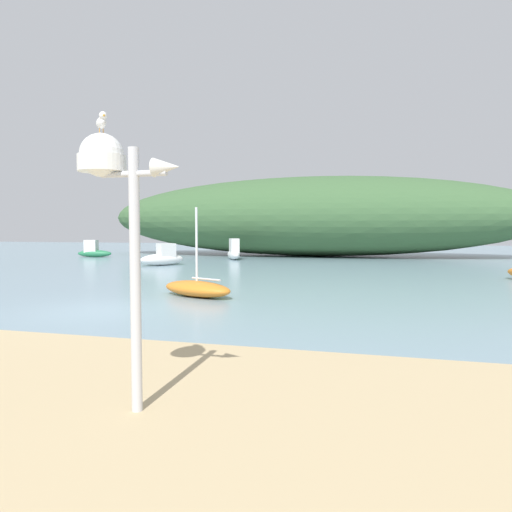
{
  "coord_description": "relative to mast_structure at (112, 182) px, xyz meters",
  "views": [
    {
      "loc": [
        7.35,
        -11.12,
        2.24
      ],
      "look_at": [
        2.99,
        5.4,
        1.26
      ],
      "focal_mm": 32.2,
      "sensor_mm": 36.0,
      "label": 1
    }
  ],
  "objects": [
    {
      "name": "distant_hill",
      "position": [
        -2.39,
        34.69,
        0.59
      ],
      "size": [
        37.13,
        10.51,
        6.74
      ],
      "primitive_type": "ellipsoid",
      "color": "#3D6038",
      "rests_on": "ground"
    },
    {
      "name": "motorboat_inner_mooring",
      "position": [
        -19.61,
        28.31,
        -2.29
      ],
      "size": [
        2.94,
        1.25,
        1.4
      ],
      "color": "#287A4C",
      "rests_on": "ground"
    },
    {
      "name": "motorboat_east_reach",
      "position": [
        -7.5,
        28.14,
        -2.21
      ],
      "size": [
        1.93,
        2.6,
        1.59
      ],
      "color": "white",
      "rests_on": "ground"
    },
    {
      "name": "seagull_on_radar",
      "position": [
        -0.12,
        -0.01,
        0.67
      ],
      "size": [
        0.26,
        0.25,
        0.22
      ],
      "color": "orange",
      "rests_on": "mast_structure"
    },
    {
      "name": "mast_structure",
      "position": [
        0.0,
        0.0,
        0.0
      ],
      "size": [
        1.2,
        0.53,
        3.12
      ],
      "color": "silver",
      "rests_on": "beach_sand"
    },
    {
      "name": "motorboat_by_sandbar",
      "position": [
        -10.14,
        21.76,
        -2.27
      ],
      "size": [
        2.63,
        2.88,
        1.38
      ],
      "color": "white",
      "rests_on": "ground"
    },
    {
      "name": "ground_plane",
      "position": [
        -4.49,
        6.56,
        -2.78
      ],
      "size": [
        120.0,
        120.0,
        0.0
      ],
      "primitive_type": "plane",
      "color": "#7A99A8"
    },
    {
      "name": "sailboat_centre_water",
      "position": [
        -2.97,
        9.72,
        -2.5
      ],
      "size": [
        3.06,
        2.12,
        2.99
      ],
      "color": "orange",
      "rests_on": "ground"
    }
  ]
}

